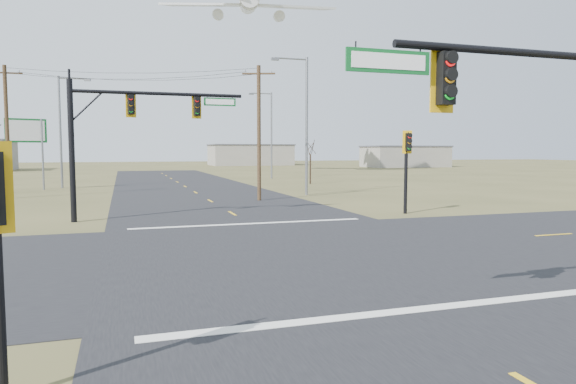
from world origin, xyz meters
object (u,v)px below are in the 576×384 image
(streetlight_a, at_px, (304,118))
(bare_tree_c, at_px, (310,146))
(utility_pole_far, at_px, (7,130))
(pedestal_signal_ne, at_px, (407,154))
(mast_arm_far, at_px, (129,121))
(highway_sign, at_px, (26,140))
(streetlight_c, at_px, (63,126))
(utility_pole_near, at_px, (259,131))
(streetlight_b, at_px, (270,130))

(streetlight_a, distance_m, bare_tree_c, 14.53)
(utility_pole_far, xyz_separation_m, bare_tree_c, (28.53, 9.05, -1.11))
(pedestal_signal_ne, distance_m, streetlight_a, 14.43)
(mast_arm_far, height_order, highway_sign, mast_arm_far)
(mast_arm_far, distance_m, pedestal_signal_ne, 15.86)
(mast_arm_far, bearing_deg, streetlight_c, 88.74)
(pedestal_signal_ne, bearing_deg, highway_sign, 149.92)
(bare_tree_c, bearing_deg, pedestal_signal_ne, -98.47)
(streetlight_a, relative_size, streetlight_c, 1.04)
(utility_pole_far, distance_m, streetlight_c, 11.13)
(utility_pole_near, height_order, utility_pole_far, utility_pole_far)
(streetlight_b, bearing_deg, utility_pole_near, -115.89)
(pedestal_signal_ne, bearing_deg, streetlight_c, 144.30)
(pedestal_signal_ne, distance_m, streetlight_c, 36.18)
(streetlight_b, relative_size, streetlight_c, 1.03)
(pedestal_signal_ne, distance_m, highway_sign, 36.52)
(mast_arm_far, xyz_separation_m, streetlight_c, (-5.93, 26.70, 0.87))
(utility_pole_near, distance_m, bare_tree_c, 19.79)
(utility_pole_near, bearing_deg, utility_pole_far, 156.80)
(mast_arm_far, bearing_deg, streetlight_a, 26.05)
(bare_tree_c, bearing_deg, highway_sign, -179.43)
(utility_pole_near, height_order, streetlight_b, streetlight_b)
(pedestal_signal_ne, height_order, utility_pole_far, utility_pole_far)
(streetlight_a, bearing_deg, utility_pole_near, -143.87)
(streetlight_c, bearing_deg, utility_pole_near, -37.82)
(utility_pole_far, distance_m, highway_sign, 8.79)
(utility_pole_far, xyz_separation_m, streetlight_c, (2.94, 10.70, 0.88))
(mast_arm_far, xyz_separation_m, streetlight_a, (14.14, 11.79, 1.10))
(utility_pole_near, relative_size, bare_tree_c, 1.85)
(streetlight_a, height_order, streetlight_b, streetlight_a)
(streetlight_a, distance_m, streetlight_c, 25.00)
(utility_pole_near, xyz_separation_m, highway_sign, (-18.26, 16.56, -0.46))
(highway_sign, distance_m, streetlight_c, 3.88)
(highway_sign, relative_size, streetlight_b, 0.59)
(highway_sign, bearing_deg, streetlight_b, 6.67)
(streetlight_a, bearing_deg, bare_tree_c, 66.85)
(pedestal_signal_ne, relative_size, utility_pole_far, 0.48)
(highway_sign, height_order, bare_tree_c, highway_sign)
(streetlight_b, bearing_deg, highway_sign, -164.20)
(utility_pole_far, relative_size, highway_sign, 1.53)
(mast_arm_far, distance_m, utility_pole_far, 18.30)
(mast_arm_far, bearing_deg, highway_sign, 96.07)
(utility_pole_near, bearing_deg, bare_tree_c, 58.45)
(mast_arm_far, distance_m, streetlight_c, 27.36)
(mast_arm_far, bearing_deg, streetlight_b, 49.89)
(streetlight_a, relative_size, streetlight_b, 1.00)
(utility_pole_far, bearing_deg, streetlight_c, 74.63)
(mast_arm_far, relative_size, highway_sign, 1.36)
(streetlight_b, bearing_deg, bare_tree_c, -92.36)
(streetlight_a, bearing_deg, utility_pole_far, 169.10)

